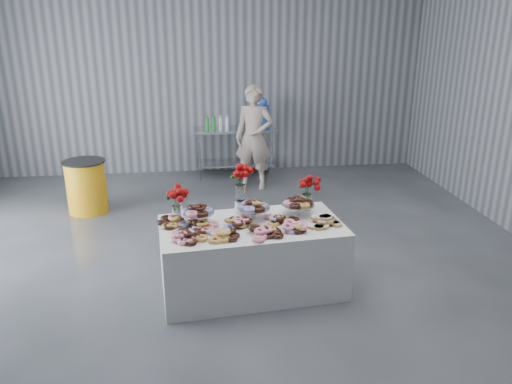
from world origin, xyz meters
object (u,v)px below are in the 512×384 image
(display_table, at_px, (252,257))
(trash_barrel, at_px, (86,186))
(water_jug, at_px, (262,114))
(person, at_px, (254,137))
(prep_table, at_px, (235,143))

(display_table, xyz_separation_m, trash_barrel, (-2.21, 2.59, 0.03))
(display_table, xyz_separation_m, water_jug, (0.67, 4.17, 0.77))
(display_table, relative_size, person, 1.08)
(trash_barrel, bearing_deg, prep_table, 33.69)
(prep_table, relative_size, person, 0.85)
(prep_table, distance_m, trash_barrel, 2.87)
(display_table, xyz_separation_m, person, (0.44, 3.45, 0.51))
(display_table, height_order, person, person)
(person, bearing_deg, trash_barrel, -142.71)
(prep_table, bearing_deg, display_table, -92.34)
(water_jug, bearing_deg, prep_table, 180.00)
(water_jug, bearing_deg, person, -107.76)
(display_table, bearing_deg, person, 82.74)
(person, distance_m, trash_barrel, 2.83)
(water_jug, bearing_deg, trash_barrel, -151.15)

